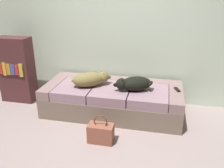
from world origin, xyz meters
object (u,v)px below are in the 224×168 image
(dog_tan, at_px, (91,79))
(handbag, at_px, (101,133))
(couch, at_px, (113,99))
(dog_dark, at_px, (134,84))
(tv_remote, at_px, (177,90))
(bookshelf, at_px, (16,70))

(dog_tan, xyz_separation_m, handbag, (0.35, -0.75, -0.43))
(couch, xyz_separation_m, dog_tan, (-0.32, -0.07, 0.33))
(dog_tan, height_order, dog_dark, dog_tan)
(dog_dark, relative_size, tv_remote, 3.88)
(dog_tan, bearing_deg, handbag, -65.26)
(dog_tan, relative_size, handbag, 1.57)
(dog_tan, distance_m, dog_dark, 0.66)
(dog_tan, bearing_deg, tv_remote, 4.63)
(couch, distance_m, dog_dark, 0.48)
(dog_dark, xyz_separation_m, handbag, (-0.31, -0.71, -0.42))
(handbag, bearing_deg, tv_remote, 42.47)
(couch, distance_m, handbag, 0.82)
(bookshelf, bearing_deg, dog_tan, -6.78)
(dog_tan, relative_size, bookshelf, 0.54)
(couch, bearing_deg, dog_dark, -17.12)
(dog_tan, distance_m, handbag, 0.93)
(bookshelf, bearing_deg, handbag, -28.08)
(tv_remote, distance_m, bookshelf, 2.65)
(handbag, relative_size, bookshelf, 0.34)
(dog_dark, relative_size, handbag, 1.54)
(tv_remote, distance_m, handbag, 1.31)
(dog_tan, bearing_deg, bookshelf, 173.22)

